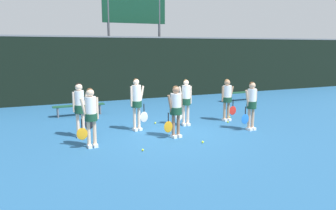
{
  "coord_description": "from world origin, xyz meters",
  "views": [
    {
      "loc": [
        -4.26,
        -9.83,
        2.86
      ],
      "look_at": [
        0.02,
        0.11,
        0.93
      ],
      "focal_mm": 35.0,
      "sensor_mm": 36.0,
      "label": 1
    }
  ],
  "objects_px": {
    "tennis_ball_6": "(228,122)",
    "player_6": "(227,96)",
    "bench_far": "(239,93)",
    "tennis_ball_2": "(143,150)",
    "bench_courtside": "(79,106)",
    "player_5": "(186,99)",
    "player_2": "(251,102)",
    "tennis_ball_0": "(230,117)",
    "tennis_ball_5": "(247,116)",
    "tennis_ball_4": "(181,118)",
    "player_1": "(176,107)",
    "player_0": "(91,112)",
    "player_3": "(80,105)",
    "tennis_ball_1": "(155,123)",
    "player_4": "(137,100)",
    "tennis_ball_3": "(203,142)",
    "scoreboard": "(135,15)"
  },
  "relations": [
    {
      "from": "bench_far",
      "to": "bench_courtside",
      "type": "bearing_deg",
      "value": -178.48
    },
    {
      "from": "bench_courtside",
      "to": "player_6",
      "type": "bearing_deg",
      "value": -33.96
    },
    {
      "from": "bench_courtside",
      "to": "tennis_ball_2",
      "type": "bearing_deg",
      "value": -82.39
    },
    {
      "from": "tennis_ball_4",
      "to": "tennis_ball_6",
      "type": "bearing_deg",
      "value": -45.13
    },
    {
      "from": "bench_courtside",
      "to": "bench_far",
      "type": "relative_size",
      "value": 1.1
    },
    {
      "from": "player_2",
      "to": "tennis_ball_2",
      "type": "xyz_separation_m",
      "value": [
        -4.22,
        -0.76,
        -0.96
      ]
    },
    {
      "from": "bench_far",
      "to": "tennis_ball_1",
      "type": "xyz_separation_m",
      "value": [
        -6.04,
        -3.19,
        -0.37
      ]
    },
    {
      "from": "player_0",
      "to": "player_5",
      "type": "distance_m",
      "value": 3.89
    },
    {
      "from": "bench_far",
      "to": "player_0",
      "type": "distance_m",
      "value": 10.19
    },
    {
      "from": "player_0",
      "to": "tennis_ball_0",
      "type": "distance_m",
      "value": 6.22
    },
    {
      "from": "tennis_ball_4",
      "to": "player_3",
      "type": "bearing_deg",
      "value": -164.28
    },
    {
      "from": "player_2",
      "to": "player_3",
      "type": "height_order",
      "value": "player_3"
    },
    {
      "from": "tennis_ball_6",
      "to": "player_5",
      "type": "bearing_deg",
      "value": 170.56
    },
    {
      "from": "player_3",
      "to": "tennis_ball_0",
      "type": "relative_size",
      "value": 25.44
    },
    {
      "from": "player_2",
      "to": "player_3",
      "type": "relative_size",
      "value": 0.96
    },
    {
      "from": "tennis_ball_4",
      "to": "player_5",
      "type": "bearing_deg",
      "value": -107.69
    },
    {
      "from": "player_1",
      "to": "tennis_ball_2",
      "type": "bearing_deg",
      "value": -154.77
    },
    {
      "from": "tennis_ball_6",
      "to": "player_6",
      "type": "bearing_deg",
      "value": 66.09
    },
    {
      "from": "tennis_ball_0",
      "to": "tennis_ball_5",
      "type": "height_order",
      "value": "same"
    },
    {
      "from": "tennis_ball_4",
      "to": "bench_far",
      "type": "bearing_deg",
      "value": 30.41
    },
    {
      "from": "player_2",
      "to": "tennis_ball_6",
      "type": "xyz_separation_m",
      "value": [
        -0.12,
        1.21,
        -0.95
      ]
    },
    {
      "from": "player_6",
      "to": "tennis_ball_0",
      "type": "height_order",
      "value": "player_6"
    },
    {
      "from": "bench_far",
      "to": "player_6",
      "type": "xyz_separation_m",
      "value": [
        -3.28,
        -3.78,
        0.56
      ]
    },
    {
      "from": "player_0",
      "to": "tennis_ball_6",
      "type": "bearing_deg",
      "value": 8.24
    },
    {
      "from": "player_3",
      "to": "player_4",
      "type": "height_order",
      "value": "player_4"
    },
    {
      "from": "tennis_ball_0",
      "to": "tennis_ball_2",
      "type": "bearing_deg",
      "value": -150.04
    },
    {
      "from": "player_6",
      "to": "tennis_ball_2",
      "type": "distance_m",
      "value": 4.94
    },
    {
      "from": "bench_far",
      "to": "tennis_ball_2",
      "type": "height_order",
      "value": "bench_far"
    },
    {
      "from": "player_5",
      "to": "tennis_ball_0",
      "type": "bearing_deg",
      "value": 17.09
    },
    {
      "from": "tennis_ball_4",
      "to": "tennis_ball_5",
      "type": "distance_m",
      "value": 2.71
    },
    {
      "from": "bench_courtside",
      "to": "tennis_ball_0",
      "type": "xyz_separation_m",
      "value": [
        5.56,
        -2.91,
        -0.36
      ]
    },
    {
      "from": "bench_far",
      "to": "scoreboard",
      "type": "bearing_deg",
      "value": 135.35
    },
    {
      "from": "player_2",
      "to": "tennis_ball_0",
      "type": "height_order",
      "value": "player_2"
    },
    {
      "from": "player_1",
      "to": "player_5",
      "type": "height_order",
      "value": "player_5"
    },
    {
      "from": "scoreboard",
      "to": "player_5",
      "type": "height_order",
      "value": "scoreboard"
    },
    {
      "from": "player_5",
      "to": "player_6",
      "type": "xyz_separation_m",
      "value": [
        1.82,
        0.07,
        -0.01
      ]
    },
    {
      "from": "player_2",
      "to": "tennis_ball_3",
      "type": "xyz_separation_m",
      "value": [
        -2.31,
        -0.75,
        -0.95
      ]
    },
    {
      "from": "player_3",
      "to": "player_6",
      "type": "bearing_deg",
      "value": 1.44
    },
    {
      "from": "bench_courtside",
      "to": "player_2",
      "type": "height_order",
      "value": "player_2"
    },
    {
      "from": "player_2",
      "to": "player_4",
      "type": "bearing_deg",
      "value": 154.81
    },
    {
      "from": "player_3",
      "to": "player_5",
      "type": "relative_size",
      "value": 1.03
    },
    {
      "from": "tennis_ball_3",
      "to": "tennis_ball_5",
      "type": "height_order",
      "value": "tennis_ball_3"
    },
    {
      "from": "player_0",
      "to": "player_2",
      "type": "xyz_separation_m",
      "value": [
        5.44,
        -0.17,
        -0.03
      ]
    },
    {
      "from": "player_4",
      "to": "tennis_ball_4",
      "type": "relative_size",
      "value": 28.01
    },
    {
      "from": "player_0",
      "to": "bench_courtside",
      "type": "bearing_deg",
      "value": 83.16
    },
    {
      "from": "player_3",
      "to": "tennis_ball_5",
      "type": "height_order",
      "value": "player_3"
    },
    {
      "from": "player_2",
      "to": "tennis_ball_0",
      "type": "bearing_deg",
      "value": 74.3
    },
    {
      "from": "player_2",
      "to": "tennis_ball_5",
      "type": "relative_size",
      "value": 24.6
    },
    {
      "from": "bench_courtside",
      "to": "player_3",
      "type": "height_order",
      "value": "player_3"
    },
    {
      "from": "tennis_ball_2",
      "to": "tennis_ball_1",
      "type": "bearing_deg",
      "value": 62.81
    }
  ]
}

